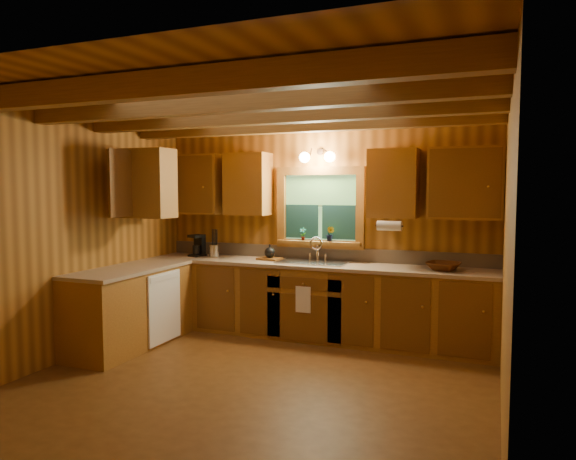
{
  "coord_description": "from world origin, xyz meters",
  "views": [
    {
      "loc": [
        2.03,
        -4.27,
        1.78
      ],
      "look_at": [
        0.0,
        0.8,
        1.35
      ],
      "focal_mm": 32.72,
      "sensor_mm": 36.0,
      "label": 1
    }
  ],
  "objects_px": {
    "cutting_board": "(270,259)",
    "wicker_basket": "(443,266)",
    "sink": "(313,266)",
    "coffee_maker": "(198,245)"
  },
  "relations": [
    {
      "from": "cutting_board",
      "to": "wicker_basket",
      "type": "distance_m",
      "value": 2.09
    },
    {
      "from": "coffee_maker",
      "to": "cutting_board",
      "type": "height_order",
      "value": "coffee_maker"
    },
    {
      "from": "cutting_board",
      "to": "wicker_basket",
      "type": "height_order",
      "value": "wicker_basket"
    },
    {
      "from": "wicker_basket",
      "to": "coffee_maker",
      "type": "bearing_deg",
      "value": 178.72
    },
    {
      "from": "sink",
      "to": "wicker_basket",
      "type": "bearing_deg",
      "value": -1.36
    },
    {
      "from": "cutting_board",
      "to": "wicker_basket",
      "type": "bearing_deg",
      "value": 7.01
    },
    {
      "from": "sink",
      "to": "cutting_board",
      "type": "relative_size",
      "value": 2.9
    },
    {
      "from": "cutting_board",
      "to": "sink",
      "type": "bearing_deg",
      "value": 5.03
    },
    {
      "from": "sink",
      "to": "coffee_maker",
      "type": "relative_size",
      "value": 2.88
    },
    {
      "from": "sink",
      "to": "wicker_basket",
      "type": "xyz_separation_m",
      "value": [
        1.5,
        -0.04,
        0.09
      ]
    }
  ]
}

